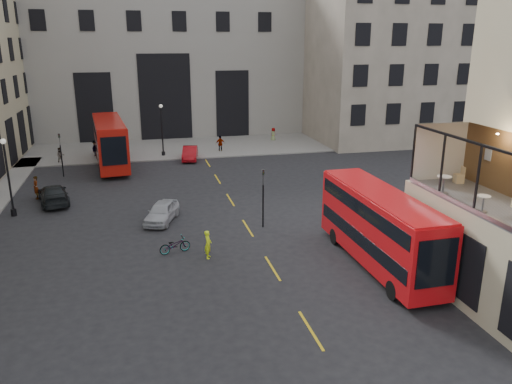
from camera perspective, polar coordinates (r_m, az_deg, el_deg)
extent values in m
plane|color=black|center=(22.16, 11.31, -14.59)|extent=(140.00, 140.00, 0.00)
cube|color=black|center=(23.61, 22.78, -8.11)|extent=(0.08, 9.20, 3.00)
cube|color=beige|center=(27.11, 20.28, 4.37)|extent=(3.00, 0.04, 2.90)
cube|color=slate|center=(22.67, 23.60, -1.89)|extent=(0.12, 10.00, 0.18)
cube|color=black|center=(22.00, 24.44, 4.91)|extent=(0.12, 10.00, 0.10)
cube|color=beige|center=(26.49, 25.00, 3.88)|extent=(0.04, 0.45, 0.55)
cylinder|color=#FFD899|center=(24.96, 25.90, 5.99)|extent=(0.12, 0.12, 0.05)
cube|color=tan|center=(24.40, 25.77, -7.04)|extent=(3.00, 11.00, 4.50)
cube|color=slate|center=(23.63, 26.48, -1.92)|extent=(3.00, 10.00, 0.10)
cube|color=gray|center=(65.13, -10.79, 14.52)|extent=(34.00, 10.00, 18.00)
cube|color=black|center=(60.40, -10.32, 10.56)|extent=(6.00, 0.12, 10.00)
cube|color=black|center=(60.59, -17.93, 9.09)|extent=(4.00, 0.12, 8.00)
cube|color=black|center=(61.48, -2.70, 9.98)|extent=(4.00, 0.12, 8.00)
cube|color=#A89A87|center=(63.69, 13.52, 15.21)|extent=(16.00, 18.00, 20.00)
cube|color=slate|center=(56.22, -10.76, 4.97)|extent=(40.00, 12.00, 0.12)
cylinder|color=black|center=(31.57, 0.81, -1.63)|extent=(0.10, 0.10, 2.80)
imported|color=black|center=(31.02, 0.82, 1.69)|extent=(0.16, 0.20, 1.00)
cylinder|color=black|center=(46.58, -21.29, 3.32)|extent=(0.10, 0.10, 2.80)
imported|color=black|center=(46.21, -21.54, 5.61)|extent=(0.16, 0.20, 1.00)
cylinder|color=black|center=(37.14, -26.40, 1.19)|extent=(0.14, 0.14, 5.00)
cylinder|color=black|center=(37.75, -25.95, -2.10)|extent=(0.36, 0.36, 0.50)
sphere|color=silver|center=(36.59, -26.94, 5.18)|extent=(0.36, 0.36, 0.36)
cylinder|color=black|center=(51.83, -10.67, 6.72)|extent=(0.14, 0.14, 5.00)
cylinder|color=black|center=(52.27, -10.53, 4.30)|extent=(0.36, 0.36, 0.50)
sphere|color=silver|center=(51.44, -10.83, 9.63)|extent=(0.36, 0.36, 0.36)
cube|color=red|center=(26.78, 13.91, -3.90)|extent=(2.46, 10.16, 3.59)
cube|color=black|center=(26.96, 13.83, -4.90)|extent=(2.49, 9.61, 0.74)
cube|color=black|center=(26.42, 14.07, -1.66)|extent=(2.49, 9.61, 0.74)
cube|color=red|center=(26.20, 14.19, -0.17)|extent=(2.36, 9.96, 0.11)
cylinder|color=black|center=(29.67, 8.99, -5.04)|extent=(0.27, 0.92, 0.92)
cylinder|color=black|center=(30.51, 12.57, -4.62)|extent=(0.27, 0.92, 0.92)
cylinder|color=black|center=(24.18, 15.38, -10.79)|extent=(0.27, 0.92, 0.92)
cylinder|color=black|center=(25.20, 19.53, -10.00)|extent=(0.27, 0.92, 0.92)
cube|color=#A1120B|center=(48.80, -16.35, 5.53)|extent=(3.63, 11.24, 3.91)
cube|color=black|center=(48.90, -16.30, 4.90)|extent=(3.61, 10.64, 0.80)
cube|color=black|center=(48.59, -16.47, 6.92)|extent=(3.61, 10.64, 0.80)
cube|color=#A1120B|center=(48.47, -16.55, 7.83)|extent=(3.51, 11.01, 0.12)
cylinder|color=black|center=(52.59, -17.66, 4.13)|extent=(0.38, 1.03, 1.00)
cylinder|color=black|center=(52.69, -15.20, 4.37)|extent=(0.38, 1.03, 1.00)
cylinder|color=black|center=(45.38, -17.27, 2.21)|extent=(0.38, 1.03, 1.00)
cylinder|color=black|center=(45.50, -14.43, 2.48)|extent=(0.38, 1.03, 1.00)
imported|color=#A8AAB0|center=(33.36, -10.72, -2.25)|extent=(2.84, 4.17, 1.32)
imported|color=#9C0910|center=(50.25, -7.55, 4.41)|extent=(2.05, 4.19, 1.32)
imported|color=black|center=(39.29, -22.15, -0.25)|extent=(2.93, 5.02, 1.37)
imported|color=gray|center=(28.47, -9.26, -6.00)|extent=(1.88, 1.04, 0.94)
imported|color=#DCFF1A|center=(27.49, -5.51, -5.97)|extent=(0.51, 0.65, 1.59)
imported|color=gray|center=(51.72, -21.45, 3.87)|extent=(0.80, 0.64, 1.58)
imported|color=gray|center=(53.50, -17.85, 4.74)|extent=(1.09, 1.31, 1.76)
imported|color=gray|center=(53.44, -4.10, 5.51)|extent=(1.05, 0.47, 1.76)
imported|color=gray|center=(59.31, 1.99, 6.59)|extent=(0.85, 0.92, 1.57)
imported|color=gray|center=(40.83, -23.85, 0.45)|extent=(0.62, 0.75, 1.75)
cylinder|color=white|center=(22.77, 24.62, -0.42)|extent=(0.55, 0.55, 0.04)
cylinder|color=slate|center=(22.87, 24.52, -1.22)|extent=(0.07, 0.07, 0.64)
cylinder|color=slate|center=(22.96, 24.42, -1.99)|extent=(0.40, 0.40, 0.03)
cylinder|color=silver|center=(24.80, 20.74, 1.66)|extent=(0.65, 0.65, 0.04)
cylinder|color=slate|center=(24.90, 20.65, 0.79)|extent=(0.09, 0.09, 0.76)
cylinder|color=slate|center=(25.00, 20.56, -0.06)|extent=(0.48, 0.48, 0.03)
cube|color=tan|center=(26.99, 22.15, 1.42)|extent=(0.47, 0.47, 0.44)
cube|color=tan|center=(26.97, 22.60, 2.28)|extent=(0.10, 0.41, 0.39)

